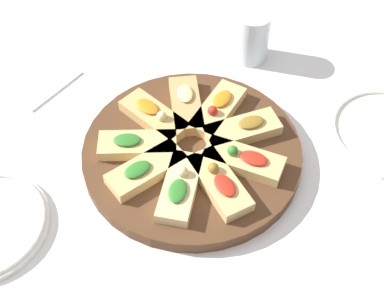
{
  "coord_description": "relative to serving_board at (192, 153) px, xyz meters",
  "views": [
    {
      "loc": [
        0.35,
        0.47,
        0.73
      ],
      "look_at": [
        0.0,
        0.0,
        0.04
      ],
      "focal_mm": 50.0,
      "sensor_mm": 36.0,
      "label": 1
    }
  ],
  "objects": [
    {
      "name": "ground_plane",
      "position": [
        0.0,
        0.0,
        -0.01
      ],
      "size": [
        3.0,
        3.0,
        0.0
      ],
      "primitive_type": "plane",
      "color": "white"
    },
    {
      "name": "serving_board",
      "position": [
        0.0,
        0.0,
        0.0
      ],
      "size": [
        0.38,
        0.38,
        0.03
      ],
      "primitive_type": "cylinder",
      "color": "#51331E",
      "rests_on": "ground_plane"
    },
    {
      "name": "focaccia_slice_0",
      "position": [
        0.07,
        0.06,
        0.02
      ],
      "size": [
        0.13,
        0.13,
        0.04
      ],
      "color": "#E5C689",
      "rests_on": "serving_board"
    },
    {
      "name": "focaccia_slice_1",
      "position": [
        0.01,
        0.09,
        0.02
      ],
      "size": [
        0.07,
        0.14,
        0.04
      ],
      "color": "#DBB775",
      "rests_on": "serving_board"
    },
    {
      "name": "focaccia_slice_2",
      "position": [
        -0.05,
        0.08,
        0.02
      ],
      "size": [
        0.11,
        0.14,
        0.04
      ],
      "color": "#DBB775",
      "rests_on": "serving_board"
    },
    {
      "name": "focaccia_slice_3",
      "position": [
        -0.09,
        0.03,
        0.02
      ],
      "size": [
        0.14,
        0.09,
        0.03
      ],
      "color": "#DBB775",
      "rests_on": "serving_board"
    },
    {
      "name": "focaccia_slice_4",
      "position": [
        -0.09,
        -0.04,
        0.02
      ],
      "size": [
        0.14,
        0.1,
        0.04
      ],
      "color": "#DBB775",
      "rests_on": "serving_board"
    },
    {
      "name": "focaccia_slice_5",
      "position": [
        -0.05,
        -0.08,
        0.02
      ],
      "size": [
        0.11,
        0.14,
        0.03
      ],
      "color": "tan",
      "rests_on": "serving_board"
    },
    {
      "name": "focaccia_slice_6",
      "position": [
        0.02,
        -0.09,
        0.02
      ],
      "size": [
        0.07,
        0.14,
        0.04
      ],
      "color": "tan",
      "rests_on": "serving_board"
    },
    {
      "name": "focaccia_slice_7",
      "position": [
        0.08,
        -0.05,
        0.02
      ],
      "size": [
        0.14,
        0.12,
        0.03
      ],
      "color": "#DBB775",
      "rests_on": "serving_board"
    },
    {
      "name": "focaccia_slice_8",
      "position": [
        0.09,
        0.0,
        0.02
      ],
      "size": [
        0.13,
        0.05,
        0.03
      ],
      "color": "#DBB775",
      "rests_on": "serving_board"
    },
    {
      "name": "water_glass",
      "position": [
        -0.26,
        -0.14,
        0.04
      ],
      "size": [
        0.07,
        0.07,
        0.1
      ],
      "primitive_type": "cylinder",
      "color": "silver",
      "rests_on": "ground_plane"
    },
    {
      "name": "napkin_stack",
      "position": [
        0.13,
        -0.34,
        -0.01
      ],
      "size": [
        0.16,
        0.15,
        0.01
      ],
      "primitive_type": "cube",
      "rotation": [
        0.0,
        0.0,
        0.29
      ],
      "color": "white",
      "rests_on": "ground_plane"
    }
  ]
}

